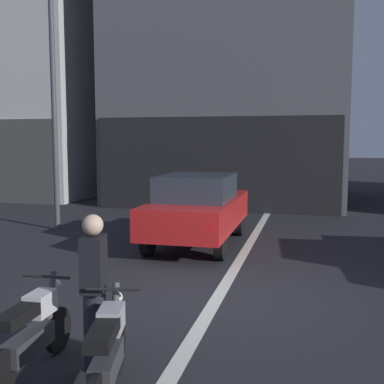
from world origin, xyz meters
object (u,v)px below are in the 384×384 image
object	(u,v)px
car_black_down_street	(298,177)
motorcycle_silver_row_left_mid	(108,352)
street_lamp	(53,74)
motorcycle_white_row_leftmost	(32,332)
person_by_motorcycles	(94,291)
car_red_crossing_near	(198,207)

from	to	relation	value
car_black_down_street	motorcycle_silver_row_left_mid	distance (m)	16.11
motorcycle_silver_row_left_mid	car_black_down_street	bearing A→B (deg)	85.39
car_black_down_street	street_lamp	distance (m)	10.98
motorcycle_white_row_leftmost	person_by_motorcycles	xyz separation A→B (m)	(0.58, 0.27, 0.40)
motorcycle_silver_row_left_mid	person_by_motorcycles	bearing A→B (deg)	126.49
car_black_down_street	street_lamp	bearing A→B (deg)	-125.83
street_lamp	motorcycle_white_row_leftmost	world-z (taller)	street_lamp
street_lamp	person_by_motorcycles	distance (m)	8.99
motorcycle_white_row_leftmost	motorcycle_silver_row_left_mid	size ratio (longest dim) A/B	1.02
motorcycle_silver_row_left_mid	person_by_motorcycles	size ratio (longest dim) A/B	0.98
car_red_crossing_near	street_lamp	size ratio (longest dim) A/B	0.60
car_black_down_street	street_lamp	size ratio (longest dim) A/B	0.61
street_lamp	motorcycle_white_row_leftmost	distance (m)	9.09
car_red_crossing_near	street_lamp	world-z (taller)	street_lamp
car_black_down_street	person_by_motorcycles	bearing A→B (deg)	-96.10
street_lamp	car_black_down_street	bearing A→B (deg)	54.17
car_black_down_street	motorcycle_silver_row_left_mid	xyz separation A→B (m)	(-1.30, -16.06, -0.43)
car_black_down_street	motorcycle_silver_row_left_mid	size ratio (longest dim) A/B	2.53
car_red_crossing_near	motorcycle_silver_row_left_mid	distance (m)	6.68
car_red_crossing_near	person_by_motorcycles	bearing A→B (deg)	-86.86
car_red_crossing_near	street_lamp	bearing A→B (deg)	167.34
car_black_down_street	street_lamp	world-z (taller)	street_lamp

